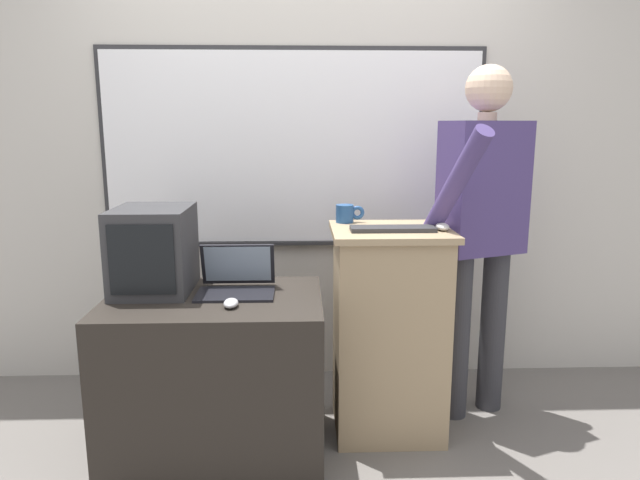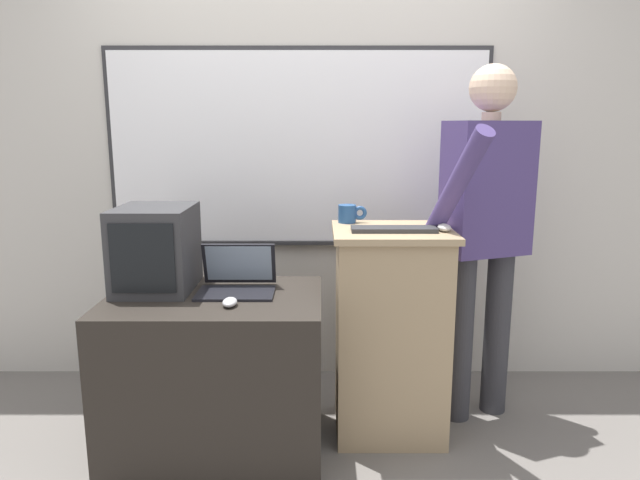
% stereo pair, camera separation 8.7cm
% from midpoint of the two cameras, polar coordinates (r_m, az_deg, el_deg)
% --- Properties ---
extents(back_wall, '(6.40, 0.17, 2.95)m').
position_cam_midpoint_polar(back_wall, '(3.31, -2.30, 11.25)').
color(back_wall, beige).
rests_on(back_wall, ground_plane).
extents(lectern_podium, '(0.55, 0.50, 1.01)m').
position_cam_midpoint_polar(lectern_podium, '(2.80, 5.97, -8.99)').
color(lectern_podium, tan).
rests_on(lectern_podium, ground_plane).
extents(side_desk, '(0.94, 0.67, 0.74)m').
position_cam_midpoint_polar(side_desk, '(2.69, -11.24, -13.19)').
color(side_desk, '#28231E').
rests_on(side_desk, ground_plane).
extents(person_presenter, '(0.59, 0.66, 1.76)m').
position_cam_midpoint_polar(person_presenter, '(2.90, 15.06, 1.98)').
color(person_presenter, '#333338').
rests_on(person_presenter, ground_plane).
extents(laptop, '(0.34, 0.28, 0.21)m').
position_cam_midpoint_polar(laptop, '(2.61, -9.27, -3.77)').
color(laptop, black).
rests_on(laptop, side_desk).
extents(wireless_keyboard, '(0.39, 0.12, 0.02)m').
position_cam_midpoint_polar(wireless_keyboard, '(2.61, 6.34, 1.12)').
color(wireless_keyboard, '#2D2D30').
rests_on(wireless_keyboard, lectern_podium).
extents(computer_mouse_by_laptop, '(0.06, 0.10, 0.03)m').
position_cam_midpoint_polar(computer_mouse_by_laptop, '(2.40, -9.93, -6.24)').
color(computer_mouse_by_laptop, '#BCBCC1').
rests_on(computer_mouse_by_laptop, side_desk).
extents(computer_mouse_by_keyboard, '(0.06, 0.10, 0.03)m').
position_cam_midpoint_polar(computer_mouse_by_keyboard, '(2.65, 11.23, 1.31)').
color(computer_mouse_by_keyboard, silver).
rests_on(computer_mouse_by_keyboard, lectern_podium).
extents(crt_monitor, '(0.33, 0.41, 0.38)m').
position_cam_midpoint_polar(crt_monitor, '(2.67, -17.19, -0.93)').
color(crt_monitor, '#333335').
rests_on(crt_monitor, side_desk).
extents(coffee_mug, '(0.14, 0.09, 0.09)m').
position_cam_midpoint_polar(coffee_mug, '(2.81, 1.75, 2.66)').
color(coffee_mug, '#234C84').
rests_on(coffee_mug, lectern_podium).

